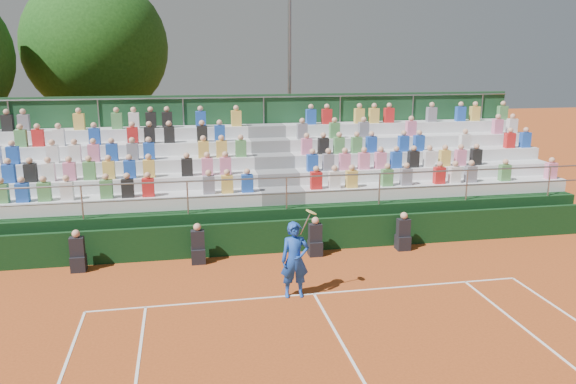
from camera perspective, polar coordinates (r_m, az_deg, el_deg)
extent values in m
plane|color=#AB4A1C|center=(14.31, 2.65, -10.32)|extent=(90.00, 90.00, 0.00)
cube|color=white|center=(14.31, 2.65, -10.30)|extent=(11.00, 0.06, 0.01)
cube|color=white|center=(11.56, 6.47, -16.60)|extent=(0.06, 6.40, 0.01)
cube|color=black|center=(17.06, 0.19, -4.48)|extent=(20.00, 0.15, 1.00)
cube|color=black|center=(16.71, -20.50, -6.79)|extent=(0.40, 0.40, 0.44)
cube|color=black|center=(16.56, -20.64, -5.23)|extent=(0.38, 0.25, 0.55)
sphere|color=tan|center=(16.44, -20.75, -3.98)|extent=(0.22, 0.22, 0.22)
cube|color=black|center=(16.45, -9.10, -6.40)|extent=(0.40, 0.40, 0.44)
cube|color=black|center=(16.29, -9.16, -4.81)|extent=(0.38, 0.25, 0.55)
sphere|color=tan|center=(16.17, -9.21, -3.53)|extent=(0.22, 0.22, 0.22)
cube|color=black|center=(16.87, 2.76, -5.71)|extent=(0.40, 0.40, 0.44)
cube|color=black|center=(16.71, 2.78, -4.16)|extent=(0.38, 0.25, 0.55)
sphere|color=tan|center=(16.60, 2.80, -2.91)|extent=(0.22, 0.22, 0.22)
cube|color=black|center=(17.69, 11.57, -5.05)|extent=(0.40, 0.40, 0.44)
cube|color=black|center=(17.55, 11.64, -3.56)|extent=(0.38, 0.25, 0.55)
sphere|color=tan|center=(17.44, 11.70, -2.37)|extent=(0.22, 0.22, 0.22)
cube|color=black|center=(19.95, -1.50, -1.48)|extent=(20.00, 5.20, 1.20)
cube|color=silver|center=(18.03, -17.65, -1.12)|extent=(9.30, 0.85, 0.42)
cube|color=silver|center=(19.77, 14.79, 0.35)|extent=(9.30, 0.85, 0.42)
cube|color=slate|center=(18.15, -0.66, -0.37)|extent=(1.40, 0.85, 0.42)
cube|color=silver|center=(18.76, -17.45, 0.77)|extent=(9.30, 0.85, 0.42)
cube|color=silver|center=(20.43, 13.85, 2.03)|extent=(9.30, 0.85, 0.42)
cube|color=slate|center=(18.87, -1.12, 1.48)|extent=(1.40, 0.85, 0.42)
cube|color=silver|center=(19.50, -17.27, 2.52)|extent=(9.30, 0.85, 0.42)
cube|color=silver|center=(21.12, 12.97, 3.61)|extent=(9.30, 0.85, 0.42)
cube|color=slate|center=(19.61, -1.54, 3.20)|extent=(1.40, 0.85, 0.42)
cube|color=silver|center=(20.26, -17.10, 4.15)|extent=(9.30, 0.85, 0.42)
cube|color=silver|center=(21.82, 12.14, 5.09)|extent=(9.30, 0.85, 0.42)
cube|color=slate|center=(20.37, -1.93, 4.79)|extent=(1.40, 0.85, 0.42)
cube|color=silver|center=(21.04, -16.94, 5.65)|extent=(9.30, 0.85, 0.42)
cube|color=silver|center=(22.55, 11.36, 6.48)|extent=(9.30, 0.85, 0.42)
cube|color=slate|center=(21.14, -2.30, 6.26)|extent=(1.40, 0.85, 0.42)
cube|color=#1A4525|center=(21.78, -2.48, 4.12)|extent=(20.00, 0.12, 4.40)
cylinder|color=gray|center=(17.13, -0.16, 1.49)|extent=(20.00, 0.05, 0.05)
cylinder|color=gray|center=(21.44, -2.50, 9.62)|extent=(20.00, 0.05, 0.05)
cube|color=#4C8C4C|center=(18.39, -27.06, -0.14)|extent=(0.36, 0.24, 0.56)
cube|color=#1E4CB2|center=(18.24, -25.36, -0.06)|extent=(0.36, 0.24, 0.56)
cube|color=#4C8C4C|center=(18.09, -23.51, 0.03)|extent=(0.36, 0.24, 0.56)
cube|color=silver|center=(17.96, -21.52, 0.12)|extent=(0.36, 0.24, 0.56)
cube|color=#4C8C4C|center=(17.78, -17.96, 0.28)|extent=(0.36, 0.24, 0.56)
cube|color=black|center=(17.71, -15.98, 0.37)|extent=(0.36, 0.24, 0.56)
cube|color=red|center=(17.66, -14.02, 0.45)|extent=(0.36, 0.24, 0.56)
cube|color=slate|center=(17.64, -8.05, 0.72)|extent=(0.36, 0.24, 0.56)
cube|color=gold|center=(17.68, -6.20, 0.80)|extent=(0.36, 0.24, 0.56)
cube|color=#1E4CB2|center=(17.73, -4.16, 0.89)|extent=(0.36, 0.24, 0.56)
cube|color=#1E4CB2|center=(19.11, -26.49, 1.69)|extent=(0.36, 0.24, 0.56)
cube|color=black|center=(18.95, -24.68, 1.78)|extent=(0.36, 0.24, 0.56)
cube|color=silver|center=(18.82, -23.13, 1.87)|extent=(0.36, 0.24, 0.56)
cube|color=pink|center=(18.70, -21.29, 1.96)|extent=(0.36, 0.24, 0.56)
cube|color=#4C8C4C|center=(18.60, -19.52, 2.05)|extent=(0.36, 0.24, 0.56)
cube|color=gold|center=(18.52, -17.73, 2.14)|extent=(0.36, 0.24, 0.56)
cube|color=#1E4CB2|center=(18.45, -15.77, 2.24)|extent=(0.36, 0.24, 0.56)
cube|color=gold|center=(18.40, -13.94, 2.32)|extent=(0.36, 0.24, 0.56)
cube|color=black|center=(18.37, -10.22, 2.49)|extent=(0.36, 0.24, 0.56)
cube|color=pink|center=(18.39, -8.20, 2.58)|extent=(0.36, 0.24, 0.56)
cube|color=pink|center=(18.42, -6.37, 2.66)|extent=(0.36, 0.24, 0.56)
cube|color=#1E4CB2|center=(19.86, -26.16, 3.37)|extent=(0.36, 0.24, 0.56)
cube|color=silver|center=(19.57, -22.77, 3.57)|extent=(0.36, 0.24, 0.56)
cube|color=silver|center=(19.44, -20.82, 3.68)|extent=(0.36, 0.24, 0.56)
cube|color=pink|center=(19.35, -19.12, 3.78)|extent=(0.36, 0.24, 0.56)
cube|color=#1E4CB2|center=(19.27, -17.44, 3.87)|extent=(0.36, 0.24, 0.56)
cube|color=slate|center=(19.20, -15.50, 3.97)|extent=(0.36, 0.24, 0.56)
cube|color=#1E4CB2|center=(19.17, -13.93, 4.04)|extent=(0.36, 0.24, 0.56)
cube|color=gold|center=(19.15, -8.58, 4.28)|extent=(0.36, 0.24, 0.56)
cube|color=gold|center=(19.18, -6.76, 4.36)|extent=(0.36, 0.24, 0.56)
cube|color=#4C8C4C|center=(19.23, -4.82, 4.43)|extent=(0.36, 0.24, 0.56)
cube|color=#4C8C4C|center=(20.59, -25.49, 4.94)|extent=(0.36, 0.24, 0.56)
cube|color=red|center=(20.46, -24.05, 5.04)|extent=(0.36, 0.24, 0.56)
cube|color=silver|center=(20.32, -22.24, 5.16)|extent=(0.36, 0.24, 0.56)
cube|color=#1E4CB2|center=(20.12, -19.05, 5.35)|extent=(0.36, 0.24, 0.56)
cube|color=red|center=(19.98, -15.50, 5.55)|extent=(0.36, 0.24, 0.56)
cube|color=black|center=(19.94, -13.88, 5.63)|extent=(0.36, 0.24, 0.56)
cube|color=black|center=(19.92, -11.96, 5.72)|extent=(0.36, 0.24, 0.56)
cube|color=black|center=(19.92, -8.72, 5.87)|extent=(0.36, 0.24, 0.56)
cube|color=#1E4CB2|center=(19.95, -6.95, 5.94)|extent=(0.36, 0.24, 0.56)
cube|color=black|center=(21.51, -26.60, 6.28)|extent=(0.36, 0.24, 0.56)
cube|color=slate|center=(21.38, -25.24, 6.38)|extent=(0.36, 0.24, 0.56)
cube|color=gold|center=(21.00, -20.45, 6.72)|extent=(0.36, 0.24, 0.56)
cube|color=#4C8C4C|center=(20.83, -16.99, 6.93)|extent=(0.36, 0.24, 0.56)
cube|color=silver|center=(20.77, -15.37, 7.02)|extent=(0.36, 0.24, 0.56)
cube|color=black|center=(20.73, -13.75, 7.11)|extent=(0.36, 0.24, 0.56)
cube|color=black|center=(20.71, -12.17, 7.18)|extent=(0.36, 0.24, 0.56)
cube|color=#1E4CB2|center=(20.72, -8.86, 7.33)|extent=(0.36, 0.24, 0.56)
cube|color=gold|center=(20.80, -5.28, 7.46)|extent=(0.36, 0.24, 0.56)
cube|color=red|center=(18.12, 2.88, 1.18)|extent=(0.36, 0.24, 0.56)
cube|color=silver|center=(18.27, 4.74, 1.25)|extent=(0.36, 0.24, 0.56)
cube|color=gold|center=(18.43, 6.48, 1.32)|extent=(0.36, 0.24, 0.56)
cube|color=#4C8C4C|center=(18.82, 10.03, 1.46)|extent=(0.36, 0.24, 0.56)
cube|color=slate|center=(19.06, 11.90, 1.53)|extent=(0.36, 0.24, 0.56)
cube|color=red|center=(19.54, 15.12, 1.65)|extent=(0.36, 0.24, 0.56)
cube|color=silver|center=(19.79, 16.57, 1.70)|extent=(0.36, 0.24, 0.56)
cube|color=slate|center=(20.07, 18.07, 1.75)|extent=(0.36, 0.24, 0.56)
cube|color=#4C8C4C|center=(20.70, 21.15, 1.85)|extent=(0.36, 0.24, 0.56)
cube|color=pink|center=(21.68, 25.14, 1.97)|extent=(0.36, 0.24, 0.56)
cube|color=#1E4CB2|center=(18.86, 2.48, 2.99)|extent=(0.36, 0.24, 0.56)
cube|color=slate|center=(18.99, 4.11, 3.04)|extent=(0.36, 0.24, 0.56)
cube|color=pink|center=(19.14, 5.78, 3.09)|extent=(0.36, 0.24, 0.56)
cube|color=pink|center=(19.34, 7.71, 3.15)|extent=(0.36, 0.24, 0.56)
cube|color=pink|center=(19.54, 9.37, 3.19)|extent=(0.36, 0.24, 0.56)
cube|color=#1E4CB2|center=(19.74, 10.91, 3.23)|extent=(0.36, 0.24, 0.56)
cube|color=black|center=(19.98, 12.61, 3.27)|extent=(0.36, 0.24, 0.56)
cube|color=silver|center=(20.21, 14.13, 3.31)|extent=(0.36, 0.24, 0.56)
cube|color=gold|center=(20.47, 15.62, 3.34)|extent=(0.36, 0.24, 0.56)
cube|color=pink|center=(20.73, 17.10, 3.37)|extent=(0.36, 0.24, 0.56)
cube|color=black|center=(21.02, 18.54, 3.40)|extent=(0.36, 0.24, 0.56)
cube|color=pink|center=(19.60, 1.90, 4.65)|extent=(0.36, 0.24, 0.56)
cube|color=black|center=(19.74, 3.61, 4.69)|extent=(0.36, 0.24, 0.56)
cube|color=#4C8C4C|center=(19.88, 5.20, 4.73)|extent=(0.36, 0.24, 0.56)
cube|color=#4C8C4C|center=(20.07, 6.97, 4.77)|extent=(0.36, 0.24, 0.56)
cube|color=#1E4CB2|center=(20.24, 8.45, 4.79)|extent=(0.36, 0.24, 0.56)
cube|color=#1E4CB2|center=(20.67, 11.64, 4.84)|extent=(0.36, 0.24, 0.56)
cube|color=#1E4CB2|center=(20.90, 13.15, 4.86)|extent=(0.36, 0.24, 0.56)
cube|color=silver|center=(21.68, 17.51, 4.90)|extent=(0.36, 0.24, 0.56)
cube|color=red|center=(22.59, 21.59, 4.90)|extent=(0.36, 0.24, 0.56)
cube|color=#1E4CB2|center=(22.94, 22.95, 4.90)|extent=(0.36, 0.24, 0.56)
cube|color=slate|center=(20.36, 1.45, 6.19)|extent=(0.36, 0.24, 0.56)
cube|color=#4C8C4C|center=(20.65, 4.74, 6.25)|extent=(0.36, 0.24, 0.56)
cube|color=slate|center=(20.97, 7.68, 6.29)|extent=(0.36, 0.24, 0.56)
cube|color=pink|center=(21.62, 12.37, 6.31)|extent=(0.36, 0.24, 0.56)
cube|color=pink|center=(23.24, 20.51, 6.26)|extent=(0.36, 0.24, 0.56)
cube|color=silver|center=(23.56, 21.79, 6.24)|extent=(0.36, 0.24, 0.56)
cube|color=#1E4CB2|center=(21.25, 2.34, 7.63)|extent=(0.36, 0.24, 0.56)
cube|color=red|center=(21.40, 3.96, 7.65)|extent=(0.36, 0.24, 0.56)
cube|color=gold|center=(21.75, 7.25, 7.68)|extent=(0.36, 0.24, 0.56)
cube|color=gold|center=(21.94, 8.72, 7.68)|extent=(0.36, 0.24, 0.56)
cube|color=red|center=(22.15, 10.21, 7.68)|extent=(0.36, 0.24, 0.56)
cube|color=slate|center=(22.83, 14.36, 7.64)|extent=(0.36, 0.24, 0.56)
cube|color=#1E4CB2|center=(23.37, 17.10, 7.60)|extent=(0.36, 0.24, 0.56)
cube|color=gold|center=(23.66, 18.44, 7.57)|extent=(0.36, 0.24, 0.56)
cube|color=#4C8C4C|center=(24.27, 20.94, 7.51)|extent=(0.36, 0.24, 0.56)
imported|color=#1743AE|center=(13.83, 0.70, -6.91)|extent=(0.71, 0.49, 1.91)
cylinder|color=gray|center=(13.59, 1.75, -3.31)|extent=(0.26, 0.03, 0.51)
cylinder|color=#E5D866|center=(13.53, 2.38, -2.06)|extent=(0.26, 0.28, 0.14)
cylinder|color=#3C2416|center=(28.17, -18.26, 4.81)|extent=(0.50, 0.50, 3.60)
sphere|color=#153D10|center=(27.88, -18.95, 13.76)|extent=(6.49, 6.49, 6.49)
cylinder|color=gray|center=(26.45, 0.15, 10.66)|extent=(0.16, 0.16, 8.84)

